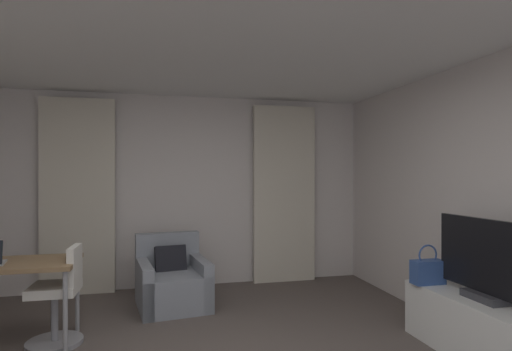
% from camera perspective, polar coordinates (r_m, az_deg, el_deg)
% --- Properties ---
extents(wall_window, '(5.12, 0.06, 2.60)m').
position_cam_1_polar(wall_window, '(5.74, -9.66, -2.12)').
color(wall_window, silver).
rests_on(wall_window, ground).
extents(ceiling, '(5.12, 6.12, 0.06)m').
position_cam_1_polar(ceiling, '(2.93, -5.47, 22.22)').
color(ceiling, white).
rests_on(ceiling, wall_left).
extents(curtain_left_panel, '(0.90, 0.06, 2.50)m').
position_cam_1_polar(curtain_left_panel, '(5.69, -23.55, -2.66)').
color(curtain_left_panel, beige).
rests_on(curtain_left_panel, ground).
extents(curtain_right_panel, '(0.90, 0.06, 2.50)m').
position_cam_1_polar(curtain_right_panel, '(5.86, 3.97, -2.55)').
color(curtain_right_panel, beige).
rests_on(curtain_right_panel, ground).
extents(armchair, '(0.88, 0.95, 0.81)m').
position_cam_1_polar(armchair, '(5.01, -11.60, -14.40)').
color(armchair, gray).
rests_on(armchair, ground).
extents(desk_chair, '(0.48, 0.48, 0.88)m').
position_cam_1_polar(desk_chair, '(4.24, -25.68, -15.42)').
color(desk_chair, gray).
rests_on(desk_chair, ground).
extents(tv_console, '(0.50, 1.39, 0.50)m').
position_cam_1_polar(tv_console, '(4.05, 28.90, -18.24)').
color(tv_console, white).
rests_on(tv_console, ground).
extents(tv_flatscreen, '(0.20, 1.02, 0.66)m').
position_cam_1_polar(tv_flatscreen, '(3.88, 29.34, -10.46)').
color(tv_flatscreen, '#333338').
rests_on(tv_flatscreen, tv_console).
extents(handbag_primary, '(0.30, 0.14, 0.37)m').
position_cam_1_polar(handbag_primary, '(4.25, 22.79, -12.15)').
color(handbag_primary, '#335193').
rests_on(handbag_primary, tv_console).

